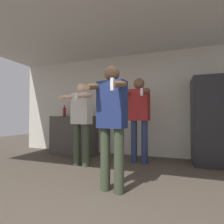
# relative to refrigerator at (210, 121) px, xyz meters

# --- Properties ---
(ground_plane) EXTENTS (14.00, 14.00, 0.00)m
(ground_plane) POSITION_rel_refrigerator_xyz_m (-1.49, -2.47, -0.88)
(ground_plane) COLOR #4C4238
(wall_back) EXTENTS (7.00, 0.06, 2.55)m
(wall_back) POSITION_rel_refrigerator_xyz_m (-1.49, 0.39, 0.40)
(wall_back) COLOR beige
(wall_back) RESTS_ON ground_plane
(ceiling_slab) EXTENTS (7.00, 3.35, 0.05)m
(ceiling_slab) POSITION_rel_refrigerator_xyz_m (-1.49, -1.05, 1.70)
(ceiling_slab) COLOR silver
(ceiling_slab) RESTS_ON wall_back
(refrigerator) EXTENTS (0.67, 0.75, 1.76)m
(refrigerator) POSITION_rel_refrigerator_xyz_m (0.00, 0.00, 0.00)
(refrigerator) COLOR #262628
(refrigerator) RESTS_ON ground_plane
(counter) EXTENTS (1.18, 0.61, 0.98)m
(counter) POSITION_rel_refrigerator_xyz_m (-3.18, 0.07, -0.39)
(counter) COLOR #47423D
(counter) RESTS_ON ground_plane
(bottle_clear_vodka) EXTENTS (0.09, 0.09, 0.31)m
(bottle_clear_vodka) POSITION_rel_refrigerator_xyz_m (-2.92, 0.14, 0.22)
(bottle_clear_vodka) COLOR #194723
(bottle_clear_vodka) RESTS_ON counter
(bottle_amber_bourbon) EXTENTS (0.07, 0.07, 0.25)m
(bottle_amber_bourbon) POSITION_rel_refrigerator_xyz_m (-3.29, 0.14, 0.19)
(bottle_amber_bourbon) COLOR #563314
(bottle_amber_bourbon) RESTS_ON counter
(bottle_dark_rum) EXTENTS (0.08, 0.08, 0.33)m
(bottle_dark_rum) POSITION_rel_refrigerator_xyz_m (-3.54, 0.14, 0.22)
(bottle_dark_rum) COLOR maroon
(bottle_dark_rum) RESTS_ON counter
(bottle_short_whiskey) EXTENTS (0.07, 0.07, 0.36)m
(bottle_short_whiskey) POSITION_rel_refrigerator_xyz_m (-3.13, 0.14, 0.24)
(bottle_short_whiskey) COLOR #563314
(bottle_short_whiskey) RESTS_ON counter
(person_woman_foreground) EXTENTS (0.47, 0.48, 1.63)m
(person_woman_foreground) POSITION_rel_refrigerator_xyz_m (-1.46, -1.84, 0.06)
(person_woman_foreground) COLOR #38422D
(person_woman_foreground) RESTS_ON ground_plane
(person_man_side) EXTENTS (0.50, 0.57, 1.63)m
(person_man_side) POSITION_rel_refrigerator_xyz_m (-2.43, -0.92, 0.03)
(person_man_side) COLOR #38422D
(person_man_side) RESTS_ON ground_plane
(person_spectator_back) EXTENTS (0.55, 0.59, 1.78)m
(person_spectator_back) POSITION_rel_refrigerator_xyz_m (-1.38, -0.35, 0.18)
(person_spectator_back) COLOR navy
(person_spectator_back) RESTS_ON ground_plane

